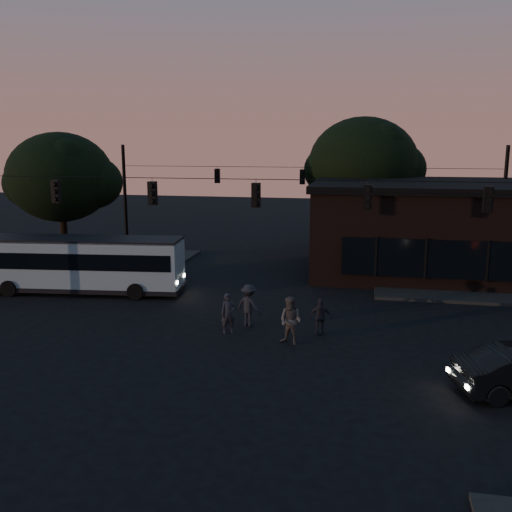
% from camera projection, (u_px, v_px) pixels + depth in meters
% --- Properties ---
extents(ground, '(120.00, 120.00, 0.00)m').
position_uv_depth(ground, '(234.00, 358.00, 20.63)').
color(ground, black).
rests_on(ground, ground).
extents(sidewalk_far_right, '(14.00, 10.00, 0.15)m').
position_uv_depth(sidewalk_far_right, '(502.00, 281.00, 31.74)').
color(sidewalk_far_right, black).
rests_on(sidewalk_far_right, ground).
extents(sidewalk_far_left, '(14.00, 10.00, 0.15)m').
position_uv_depth(sidewalk_far_left, '(74.00, 262.00, 36.78)').
color(sidewalk_far_left, black).
rests_on(sidewalk_far_left, ground).
extents(building, '(15.40, 10.41, 5.40)m').
position_uv_depth(building, '(445.00, 228.00, 33.70)').
color(building, black).
rests_on(building, ground).
extents(tree_behind, '(7.60, 7.60, 9.43)m').
position_uv_depth(tree_behind, '(363.00, 164.00, 39.77)').
color(tree_behind, black).
rests_on(tree_behind, ground).
extents(tree_left, '(6.40, 6.40, 8.30)m').
position_uv_depth(tree_left, '(60.00, 177.00, 34.74)').
color(tree_left, black).
rests_on(tree_left, ground).
extents(signal_rig_near, '(26.24, 0.30, 7.50)m').
position_uv_depth(signal_rig_near, '(256.00, 222.00, 23.59)').
color(signal_rig_near, black).
rests_on(signal_rig_near, ground).
extents(signal_rig_far, '(26.24, 0.30, 7.50)m').
position_uv_depth(signal_rig_far, '(302.00, 194.00, 39.02)').
color(signal_rig_far, black).
rests_on(signal_rig_far, ground).
extents(bus, '(10.41, 3.43, 2.88)m').
position_uv_depth(bus, '(84.00, 262.00, 29.39)').
color(bus, '#859DA9').
rests_on(bus, ground).
extents(pedestrian_a, '(0.72, 0.63, 1.67)m').
position_uv_depth(pedestrian_a, '(228.00, 313.00, 23.23)').
color(pedestrian_a, black).
rests_on(pedestrian_a, ground).
extents(pedestrian_b, '(1.12, 1.01, 1.88)m').
position_uv_depth(pedestrian_b, '(291.00, 321.00, 21.91)').
color(pedestrian_b, '#474341').
rests_on(pedestrian_b, ground).
extents(pedestrian_c, '(0.94, 0.46, 1.55)m').
position_uv_depth(pedestrian_c, '(321.00, 317.00, 22.92)').
color(pedestrian_c, black).
rests_on(pedestrian_c, ground).
extents(pedestrian_d, '(1.33, 1.07, 1.80)m').
position_uv_depth(pedestrian_d, '(249.00, 305.00, 24.13)').
color(pedestrian_d, black).
rests_on(pedestrian_d, ground).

